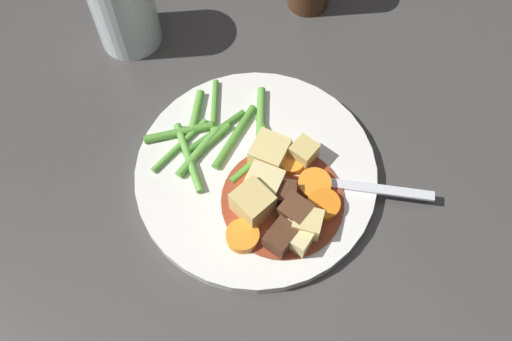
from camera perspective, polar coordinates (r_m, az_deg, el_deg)
ground_plane at (r=0.60m, az=0.00°, el=-0.63°), size 3.00×3.00×0.00m
dinner_plate at (r=0.59m, az=0.00°, el=-0.32°), size 0.25×0.25×0.01m
stew_sauce at (r=0.57m, az=2.71°, el=-3.10°), size 0.12×0.12×0.00m
carrot_slice_0 at (r=0.57m, az=5.94°, el=-1.42°), size 0.04×0.04×0.01m
carrot_slice_1 at (r=0.55m, az=-1.36°, el=-6.67°), size 0.05×0.05×0.01m
carrot_slice_2 at (r=0.58m, az=3.65°, el=0.72°), size 0.03×0.03×0.01m
carrot_slice_3 at (r=0.56m, az=6.84°, el=-3.50°), size 0.04×0.04×0.01m
potato_chunk_0 at (r=0.58m, az=1.58°, el=1.69°), size 0.04×0.04×0.03m
potato_chunk_1 at (r=0.55m, az=-0.34°, el=-3.37°), size 0.04×0.03×0.03m
potato_chunk_2 at (r=0.54m, az=4.08°, el=-6.76°), size 0.03×0.03×0.02m
potato_chunk_3 at (r=0.58m, az=4.86°, el=1.80°), size 0.03×0.03×0.03m
potato_chunk_4 at (r=0.56m, az=0.68°, el=-1.62°), size 0.05×0.05×0.03m
potato_chunk_5 at (r=0.55m, az=5.22°, el=-5.37°), size 0.04×0.03×0.03m
meat_chunk_0 at (r=0.54m, az=2.53°, el=-6.82°), size 0.03×0.03×0.02m
meat_chunk_1 at (r=0.55m, az=3.99°, el=-4.28°), size 0.03×0.03×0.03m
meat_chunk_2 at (r=0.56m, az=2.73°, el=-2.50°), size 0.03×0.03×0.02m
green_bean_0 at (r=0.60m, az=-7.73°, el=2.57°), size 0.01×0.08×0.01m
green_bean_1 at (r=0.60m, az=-2.18°, el=3.48°), size 0.03×0.08×0.01m
green_bean_2 at (r=0.59m, az=-5.86°, el=1.89°), size 0.02×0.07×0.01m
green_bean_3 at (r=0.62m, az=-4.25°, el=6.15°), size 0.06×0.06×0.01m
green_bean_4 at (r=0.60m, az=-3.96°, el=4.12°), size 0.01×0.08×0.01m
green_bean_5 at (r=0.60m, az=-4.56°, el=3.00°), size 0.01×0.05×0.01m
green_bean_6 at (r=0.61m, az=-7.83°, el=3.86°), size 0.05×0.07×0.01m
green_bean_7 at (r=0.61m, az=0.47°, el=5.06°), size 0.06×0.07×0.01m
green_bean_8 at (r=0.59m, az=-6.85°, el=1.34°), size 0.08×0.04×0.01m
green_bean_9 at (r=0.60m, az=1.25°, el=3.23°), size 0.06×0.03×0.01m
green_bean_10 at (r=0.62m, az=-6.06°, el=6.03°), size 0.04×0.05×0.01m
green_bean_11 at (r=0.58m, az=-0.60°, el=0.57°), size 0.01×0.06×0.01m
fork at (r=0.58m, az=8.68°, el=-1.41°), size 0.15×0.12×0.00m
water_glass at (r=0.68m, az=-13.32°, el=15.91°), size 0.07×0.07×0.11m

